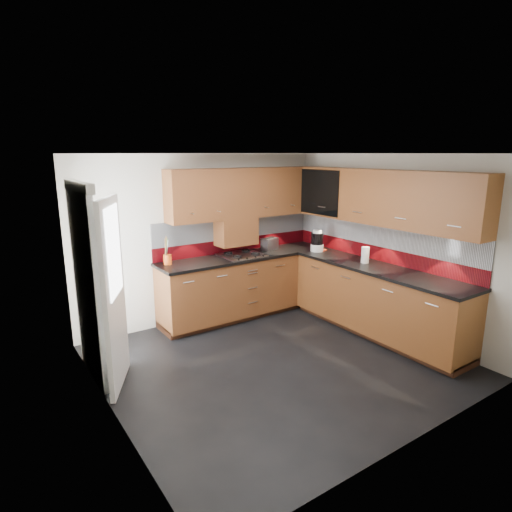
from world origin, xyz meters
TOP-DOWN VIEW (x-y plane):
  - room at (0.00, 0.00)m, footprint 4.00×3.80m
  - base_cabinets at (1.07, 0.72)m, footprint 2.70×3.20m
  - countertop at (1.05, 0.70)m, footprint 2.72×3.22m
  - backsplash at (1.28, 0.93)m, footprint 2.70×3.20m
  - upper_cabinets at (1.23, 0.78)m, footprint 2.50×3.20m
  - extractor_hood at (0.45, 1.64)m, footprint 0.60×0.33m
  - glass_cabinet at (1.71, 1.07)m, footprint 0.32×0.80m
  - back_door at (-1.78, 0.75)m, footprint 0.42×1.19m
  - gas_hob at (0.45, 1.47)m, footprint 0.61×0.53m
  - utensil_pot at (-0.65, 1.62)m, footprint 0.11×0.11m
  - toaster at (1.04, 1.60)m, footprint 0.28×0.21m
  - food_processor at (1.56, 1.08)m, footprint 0.20×0.20m
  - paper_towel at (1.62, 0.17)m, footprint 0.12×0.12m
  - orange_cloth at (1.65, 1.08)m, footprint 0.18×0.17m

SIDE VIEW (x-z plane):
  - base_cabinets at x=1.07m, z-range -0.04..0.91m
  - countertop at x=1.05m, z-range 0.90..0.94m
  - orange_cloth at x=1.65m, z-range 0.94..0.96m
  - gas_hob at x=0.45m, z-range 0.93..0.98m
  - toaster at x=1.04m, z-range 0.94..1.12m
  - utensil_pot at x=-0.65m, z-range 0.84..1.22m
  - back_door at x=-1.78m, z-range 0.01..2.05m
  - paper_towel at x=1.62m, z-range 0.94..1.16m
  - food_processor at x=1.56m, z-range 0.93..1.25m
  - backsplash at x=1.28m, z-range 0.94..1.48m
  - extractor_hood at x=0.45m, z-range 1.08..1.48m
  - room at x=0.00m, z-range 0.18..2.82m
  - upper_cabinets at x=1.23m, z-range 1.48..2.20m
  - glass_cabinet at x=1.71m, z-range 1.54..2.20m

